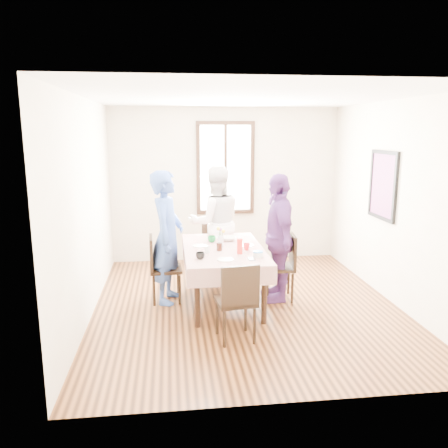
{
  "coord_description": "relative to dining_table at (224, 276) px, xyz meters",
  "views": [
    {
      "loc": [
        -0.97,
        -5.64,
        2.3
      ],
      "look_at": [
        -0.28,
        0.08,
        1.1
      ],
      "focal_mm": 36.14,
      "sensor_mm": 36.0,
      "label": 1
    }
  ],
  "objects": [
    {
      "name": "chair_right",
      "position": [
        0.77,
        0.05,
        0.08
      ],
      "size": [
        0.46,
        0.46,
        0.91
      ],
      "primitive_type": "cube",
      "rotation": [
        0.0,
        0.0,
        1.46
      ],
      "color": "black",
      "rests_on": "ground"
    },
    {
      "name": "mug_green",
      "position": [
        -0.13,
        0.35,
        0.43
      ],
      "size": [
        0.12,
        0.12,
        0.09
      ],
      "primitive_type": "imported",
      "rotation": [
        0.0,
        0.0,
        -0.07
      ],
      "color": "#0C7226",
      "rests_on": "tablecloth"
    },
    {
      "name": "ground",
      "position": [
        0.28,
        -0.13,
        -0.38
      ],
      "size": [
        4.5,
        4.5,
        0.0
      ],
      "primitive_type": "plane",
      "color": "black",
      "rests_on": "ground"
    },
    {
      "name": "mug_black",
      "position": [
        -0.34,
        -0.49,
        0.43
      ],
      "size": [
        0.12,
        0.12,
        0.09
      ],
      "primitive_type": "imported",
      "rotation": [
        0.0,
        0.0,
        -0.15
      ],
      "color": "black",
      "rests_on": "tablecloth"
    },
    {
      "name": "window_frame",
      "position": [
        0.28,
        2.1,
        1.27
      ],
      "size": [
        1.02,
        0.06,
        1.62
      ],
      "primitive_type": "cube",
      "color": "black",
      "rests_on": "back_wall"
    },
    {
      "name": "butter_tub",
      "position": [
        0.37,
        -0.48,
        0.42
      ],
      "size": [
        0.13,
        0.13,
        0.06
      ],
      "primitive_type": "cylinder",
      "color": "white",
      "rests_on": "tablecloth"
    },
    {
      "name": "smartphone",
      "position": [
        0.27,
        -0.57,
        0.39
      ],
      "size": [
        0.08,
        0.15,
        0.01
      ],
      "primitive_type": "cube",
      "color": "black",
      "rests_on": "tablecloth"
    },
    {
      "name": "juice_carton",
      "position": [
        0.17,
        -0.3,
        0.49
      ],
      "size": [
        0.06,
        0.06,
        0.2
      ],
      "primitive_type": "cube",
      "color": "red",
      "rests_on": "tablecloth"
    },
    {
      "name": "person_right",
      "position": [
        0.75,
        0.05,
        0.5
      ],
      "size": [
        0.45,
        1.03,
        1.75
      ],
      "primitive_type": "imported",
      "rotation": [
        0.0,
        0.0,
        -1.59
      ],
      "color": "#572C6C",
      "rests_on": "ground"
    },
    {
      "name": "flower_bunch",
      "position": [
        -0.03,
        0.06,
        0.59
      ],
      "size": [
        0.09,
        0.09,
        0.1
      ],
      "primitive_type": null,
      "color": "yellow",
      "rests_on": "flower_vase"
    },
    {
      "name": "dining_table",
      "position": [
        0.0,
        0.0,
        0.0
      ],
      "size": [
        0.93,
        1.62,
        0.75
      ],
      "primitive_type": "cube",
      "color": "black",
      "rests_on": "ground"
    },
    {
      "name": "art_poster",
      "position": [
        2.26,
        0.17,
        1.18
      ],
      "size": [
        0.04,
        0.76,
        0.96
      ],
      "primitive_type": "cube",
      "color": "red",
      "rests_on": "right_wall"
    },
    {
      "name": "person_left",
      "position": [
        -0.75,
        0.15,
        0.52
      ],
      "size": [
        0.56,
        0.73,
        1.79
      ],
      "primitive_type": "imported",
      "rotation": [
        0.0,
        0.0,
        1.34
      ],
      "color": "#35519C",
      "rests_on": "ground"
    },
    {
      "name": "person_far",
      "position": [
        -0.0,
        1.1,
        0.51
      ],
      "size": [
        0.95,
        0.78,
        1.77
      ],
      "primitive_type": "imported",
      "rotation": [
        0.0,
        0.0,
        3.28
      ],
      "color": "white",
      "rests_on": "ground"
    },
    {
      "name": "chair_near",
      "position": [
        -0.0,
        -1.12,
        0.08
      ],
      "size": [
        0.47,
        0.47,
        0.91
      ],
      "primitive_type": "cube",
      "rotation": [
        0.0,
        0.0,
        0.12
      ],
      "color": "black",
      "rests_on": "ground"
    },
    {
      "name": "right_wall",
      "position": [
        2.28,
        -0.13,
        0.98
      ],
      "size": [
        0.0,
        4.5,
        4.5
      ],
      "primitive_type": "plane",
      "rotation": [
        1.57,
        0.0,
        -1.57
      ],
      "color": "beige",
      "rests_on": "ground"
    },
    {
      "name": "plate_near",
      "position": [
        -0.05,
        -0.57,
        0.39
      ],
      "size": [
        0.2,
        0.2,
        0.01
      ],
      "primitive_type": "cylinder",
      "color": "white",
      "rests_on": "tablecloth"
    },
    {
      "name": "tablecloth",
      "position": [
        0.0,
        -0.0,
        0.38
      ],
      "size": [
        1.05,
        1.74,
        0.01
      ],
      "primitive_type": "cube",
      "color": "#5C0E0C",
      "rests_on": "dining_table"
    },
    {
      "name": "serving_bowl",
      "position": [
        0.11,
        0.4,
        0.41
      ],
      "size": [
        0.28,
        0.28,
        0.06
      ],
      "primitive_type": "imported",
      "rotation": [
        0.0,
        0.0,
        -0.25
      ],
      "color": "white",
      "rests_on": "tablecloth"
    },
    {
      "name": "drinking_glass",
      "position": [
        -0.24,
        -0.22,
        0.43
      ],
      "size": [
        0.07,
        0.07,
        0.09
      ],
      "primitive_type": "cylinder",
      "color": "silver",
      "rests_on": "tablecloth"
    },
    {
      "name": "window_pane",
      "position": [
        0.28,
        2.11,
        1.27
      ],
      "size": [
        0.9,
        0.02,
        1.5
      ],
      "primitive_type": "cube",
      "color": "white",
      "rests_on": "back_wall"
    },
    {
      "name": "flower_vase",
      "position": [
        -0.03,
        0.06,
        0.46
      ],
      "size": [
        0.08,
        0.08,
        0.15
      ],
      "primitive_type": "cylinder",
      "color": "silver",
      "rests_on": "tablecloth"
    },
    {
      "name": "chair_far",
      "position": [
        -0.0,
        1.12,
        0.08
      ],
      "size": [
        0.45,
        0.45,
        0.91
      ],
      "primitive_type": "cube",
      "rotation": [
        0.0,
        0.0,
        3.08
      ],
      "color": "black",
      "rests_on": "ground"
    },
    {
      "name": "jam_jar",
      "position": [
        -0.07,
        -0.13,
        0.44
      ],
      "size": [
        0.07,
        0.07,
        0.1
      ],
      "primitive_type": "cylinder",
      "color": "black",
      "rests_on": "tablecloth"
    },
    {
      "name": "mug_flag",
      "position": [
        0.29,
        -0.14,
        0.43
      ],
      "size": [
        0.14,
        0.14,
        0.09
      ],
      "primitive_type": "imported",
      "rotation": [
        0.0,
        0.0,
        0.94
      ],
      "color": "red",
      "rests_on": "tablecloth"
    },
    {
      "name": "plate_left",
      "position": [
        -0.31,
        0.13,
        0.39
      ],
      "size": [
        0.2,
        0.2,
        0.01
      ],
      "primitive_type": "cylinder",
      "color": "white",
      "rests_on": "tablecloth"
    },
    {
      "name": "plate_right",
      "position": [
        0.32,
        0.09,
        0.39
      ],
      "size": [
        0.2,
        0.2,
        0.01
      ],
      "primitive_type": "cylinder",
      "color": "white",
      "rests_on": "tablecloth"
    },
    {
      "name": "back_wall",
      "position": [
        0.28,
        2.12,
        0.98
      ],
      "size": [
        4.0,
        0.0,
        4.0
      ],
      "primitive_type": "plane",
      "rotation": [
        1.57,
        0.0,
        0.0
      ],
      "color": "beige",
      "rests_on": "ground"
    },
    {
      "name": "chair_left",
      "position": [
        -0.77,
        0.15,
        0.08
      ],
      "size": [
        0.44,
        0.44,
        0.91
      ],
      "primitive_type": "cube",
      "rotation": [
        0.0,
        0.0,
        -1.53
      ],
      "color": "black",
      "rests_on": "ground"
    },
    {
      "name": "plate_far",
      "position": [
        -0.02,
        0.63,
        0.39
      ],
      "size": [
        0.2,
        0.2,
        0.01
      ],
      "primitive_type": "cylinder",
      "color": "white",
      "rests_on": "tablecloth"
    },
    {
      "name": "butter_lid",
      "position": [
        0.37,
        -0.48,
        0.46
      ],
      "size": [
        0.12,
        0.12,
        0.01
      ],
      "primitive_type": "cylinder",
      "color": "blue",
      "rests_on": "butter_tub"
    }
  ]
}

